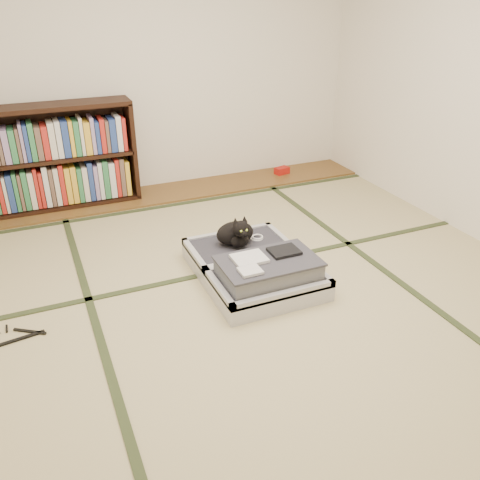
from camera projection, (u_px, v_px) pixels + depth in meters
name	position (u px, v px, depth m)	size (l,w,h in m)	color
floor	(254.00, 298.00, 3.32)	(4.50, 4.50, 0.00)	tan
wood_strip	(169.00, 193.00, 4.96)	(4.00, 0.50, 0.02)	brown
red_item	(282.00, 171.00, 5.40)	(0.15, 0.09, 0.07)	#AC150D
room_shell	(258.00, 64.00, 2.66)	(4.50, 4.50, 4.50)	white
tatami_borders	(226.00, 263.00, 3.72)	(4.00, 4.50, 0.01)	#2D381E
bookcase	(58.00, 159.00, 4.48)	(1.34, 0.31, 0.92)	black
suitcase	(256.00, 268.00, 3.47)	(0.72, 0.96, 0.28)	#B3B2B7
cat	(236.00, 233.00, 3.64)	(0.32, 0.32, 0.26)	black
cable_coil	(257.00, 238.00, 3.77)	(0.10, 0.10, 0.02)	white
hanger	(7.00, 339.00, 2.92)	(0.43, 0.22, 0.01)	black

